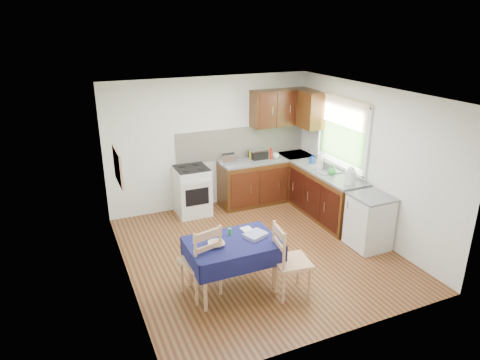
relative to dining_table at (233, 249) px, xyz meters
name	(u,v)px	position (x,y,z in m)	size (l,w,h in m)	color
floor	(258,252)	(0.74, 0.75, -0.62)	(4.20, 4.20, 0.00)	#4A2213
ceiling	(260,93)	(0.74, 0.75, 1.88)	(4.00, 4.20, 0.02)	white
wall_back	(211,143)	(0.74, 2.85, 0.63)	(4.00, 0.02, 2.50)	silver
wall_front	(345,241)	(0.74, -1.35, 0.63)	(4.00, 0.02, 2.50)	silver
wall_left	(122,199)	(-1.26, 0.75, 0.63)	(0.02, 4.20, 2.50)	silver
wall_right	(367,161)	(2.74, 0.75, 0.63)	(0.02, 4.20, 2.50)	silver
base_cabinets	(293,187)	(2.10, 2.01, -0.19)	(1.90, 2.30, 0.86)	#311D08
worktop_back	(267,159)	(1.79, 2.55, 0.26)	(1.90, 0.60, 0.04)	slate
worktop_right	(328,173)	(2.44, 1.40, 0.26)	(0.60, 1.70, 0.04)	slate
worktop_corner	(295,155)	(2.44, 2.55, 0.26)	(0.60, 0.60, 0.04)	slate
splashback	(242,142)	(1.39, 2.84, 0.58)	(2.70, 0.02, 0.60)	silver
upper_cabinets	(290,108)	(2.27, 2.55, 1.23)	(1.20, 0.85, 0.70)	#311D08
stove	(192,191)	(0.24, 2.55, -0.16)	(0.60, 0.61, 0.92)	silver
window	(342,129)	(2.72, 1.45, 1.03)	(0.04, 1.48, 1.26)	#2F5121
fridge	(369,222)	(2.44, 0.20, -0.18)	(0.58, 0.60, 0.89)	silver
corkboard	(118,167)	(-1.23, 1.05, 0.98)	(0.04, 0.62, 0.47)	tan
dining_table	(233,249)	(0.00, 0.00, 0.00)	(1.20, 0.81, 0.72)	#0E0E38
chair_far	(202,259)	(-0.42, 0.02, -0.07)	(0.56, 0.56, 1.03)	tan
chair_near	(288,259)	(0.62, -0.40, -0.08)	(0.50, 0.50, 1.02)	tan
toaster	(228,159)	(0.96, 2.51, 0.38)	(0.29, 0.18, 0.22)	#B9B9BE
sandwich_press	(258,154)	(1.64, 2.61, 0.37)	(0.31, 0.27, 0.18)	black
sauce_bottle	(271,154)	(1.84, 2.47, 0.39)	(0.05, 0.05, 0.23)	red
yellow_packet	(252,155)	(1.53, 2.65, 0.36)	(0.11, 0.07, 0.15)	yellow
dish_rack	(328,171)	(2.43, 1.38, 0.30)	(0.39, 0.30, 0.19)	gray
kettle	(350,176)	(2.43, 0.75, 0.41)	(0.18, 0.18, 0.30)	silver
cup	(276,156)	(1.95, 2.47, 0.33)	(0.13, 0.13, 0.10)	white
soap_bottle_a	(320,162)	(2.33, 1.52, 0.45)	(0.13, 0.13, 0.33)	silver
soap_bottle_b	(312,159)	(2.44, 1.93, 0.37)	(0.08, 0.08, 0.18)	#1D3FAD
soap_bottle_c	(332,170)	(2.41, 1.24, 0.37)	(0.14, 0.14, 0.18)	green
plate_bowl	(216,244)	(-0.24, -0.02, 0.13)	(0.21, 0.21, 0.05)	beige
book	(243,231)	(0.23, 0.20, 0.11)	(0.15, 0.20, 0.02)	white
spice_jar	(230,231)	(0.04, 0.19, 0.15)	(0.05, 0.05, 0.09)	green
tea_towel	(256,235)	(0.33, 0.00, 0.13)	(0.29, 0.22, 0.05)	#282F94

